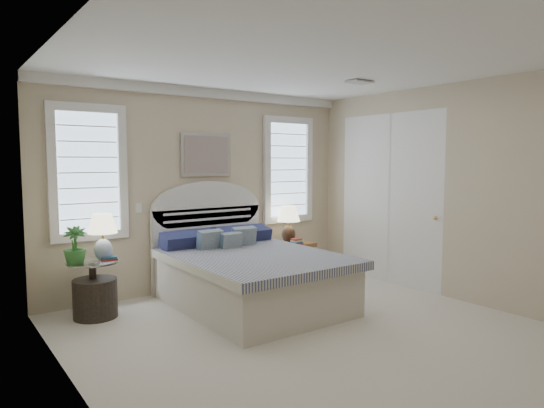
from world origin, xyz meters
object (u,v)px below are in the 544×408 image
at_px(side_table_left, 93,283).
at_px(lamp_left, 103,232).
at_px(nightstand_right, 296,252).
at_px(floor_pot, 95,298).
at_px(lamp_right, 289,220).
at_px(bed, 247,273).

distance_m(side_table_left, lamp_left, 0.58).
relative_size(nightstand_right, floor_pot, 1.11).
bearing_deg(nightstand_right, lamp_right, 139.88).
height_order(floor_pot, lamp_right, lamp_right).
bearing_deg(floor_pot, lamp_left, 11.65).
bearing_deg(bed, lamp_right, 31.93).
xyz_separation_m(floor_pot, lamp_right, (2.86, 0.20, 0.65)).
distance_m(side_table_left, lamp_right, 2.91).
xyz_separation_m(nightstand_right, lamp_right, (-0.08, 0.07, 0.48)).
bearing_deg(lamp_left, side_table_left, 174.29).
bearing_deg(bed, nightstand_right, 28.03).
relative_size(nightstand_right, lamp_left, 1.00).
distance_m(lamp_left, lamp_right, 2.76).
xyz_separation_m(nightstand_right, lamp_left, (-2.83, -0.11, 0.57)).
bearing_deg(nightstand_right, side_table_left, -178.06).
relative_size(bed, side_table_left, 3.61).
height_order(side_table_left, floor_pot, side_table_left).
relative_size(nightstand_right, lamp_right, 0.96).
distance_m(bed, nightstand_right, 1.47).
distance_m(bed, lamp_right, 1.52).
distance_m(side_table_left, floor_pot, 0.17).
relative_size(bed, floor_pot, 4.78).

